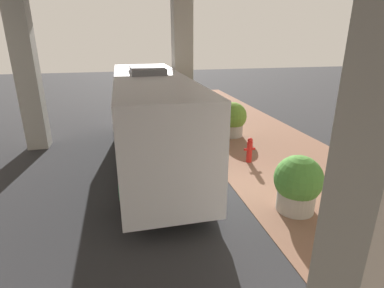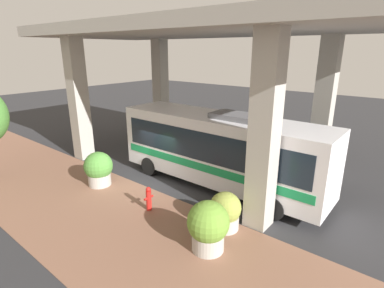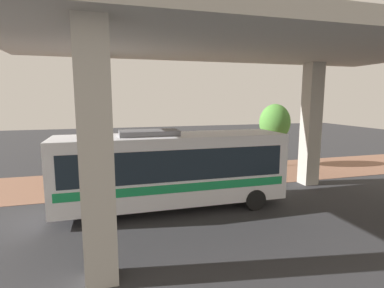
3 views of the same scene
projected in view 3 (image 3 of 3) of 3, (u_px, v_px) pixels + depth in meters
ground_plane at (213, 189)px, 17.50m from camera, size 80.00×80.00×0.00m
sidewalk_strip at (198, 176)px, 20.36m from camera, size 6.00×40.00×0.02m
overpass at (246, 58)px, 12.66m from camera, size 9.40×20.16×7.91m
bus at (172, 166)px, 14.11m from camera, size 2.77×10.63×3.81m
fire_hydrant at (174, 176)px, 18.29m from camera, size 0.47×0.23×1.08m
planter_front at (232, 167)px, 19.11m from camera, size 1.41×1.41×1.75m
planter_middle at (120, 181)px, 16.54m from camera, size 1.22×1.22×1.50m
planter_back at (115, 172)px, 17.83m from camera, size 1.44×1.44×1.81m
street_tree_near at (275, 122)px, 22.99m from camera, size 2.34×2.34×4.84m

